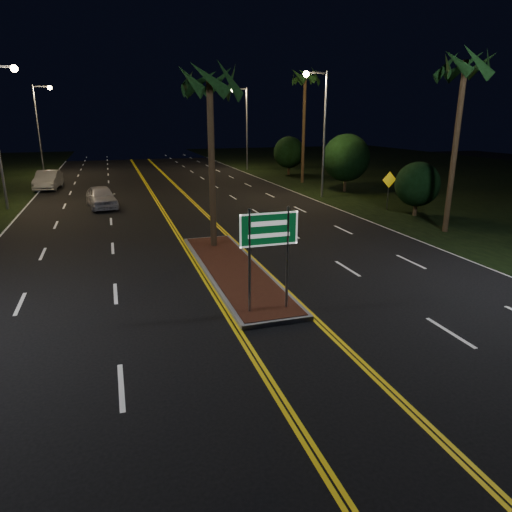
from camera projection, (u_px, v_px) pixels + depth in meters
name	position (u px, v px, depth m)	size (l,w,h in m)	color
ground	(304.00, 357.00, 11.64)	(120.00, 120.00, 0.00)	black
grass_right	(491.00, 182.00, 43.13)	(40.00, 110.00, 0.01)	black
median_island	(233.00, 270.00, 17.99)	(2.25, 10.25, 0.17)	gray
highway_sign	(269.00, 239.00, 13.49)	(1.80, 0.08, 3.20)	gray
streetlight_left_mid	(0.00, 121.00, 28.79)	(1.91, 0.44, 9.00)	gray
streetlight_left_far	(41.00, 119.00, 47.02)	(1.91, 0.44, 9.00)	gray
streetlight_right_mid	(320.00, 120.00, 33.12)	(1.91, 0.44, 9.00)	gray
streetlight_right_far	(244.00, 119.00, 51.35)	(1.91, 0.44, 9.00)	gray
palm_median	(209.00, 82.00, 19.09)	(2.40, 2.40, 8.30)	#382819
palm_right_near	(465.00, 66.00, 21.99)	(2.40, 2.40, 9.30)	#382819
palm_right_far	(305.00, 78.00, 40.03)	(2.40, 2.40, 10.30)	#382819
shrub_near	(418.00, 184.00, 27.75)	(2.70, 2.70, 3.30)	#382819
shrub_mid	(346.00, 158.00, 36.78)	(3.78, 3.78, 4.62)	#382819
shrub_far	(289.00, 152.00, 47.78)	(3.24, 3.24, 3.96)	#382819
car_near	(101.00, 195.00, 30.58)	(2.18, 5.10, 1.70)	silver
car_far	(48.00, 178.00, 38.50)	(2.35, 5.48, 1.83)	#ADB1B7
warning_sign	(389.00, 185.00, 29.76)	(1.04, 0.11, 2.48)	gray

